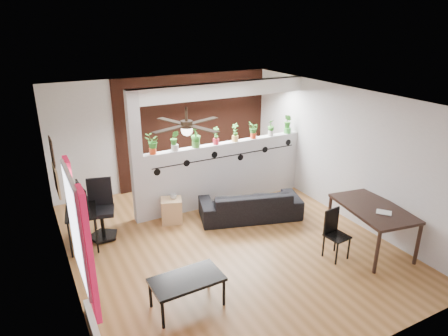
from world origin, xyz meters
TOP-DOWN VIEW (x-y plane):
  - room_shell at (0.00, 0.00)m, footprint 6.30×7.10m
  - partition_wall at (0.80, 1.50)m, footprint 3.60×0.18m
  - ceiling_header at (0.80, 1.50)m, footprint 3.60×0.18m
  - pier_column at (-1.11, 1.50)m, footprint 0.22×0.20m
  - brick_panel at (0.80, 2.97)m, footprint 3.90×0.05m
  - vine_decal at (0.80, 1.40)m, footprint 3.31×0.01m
  - window_assembly at (-2.56, -1.20)m, footprint 0.09×1.30m
  - baseboard_heater at (-2.54, -1.20)m, footprint 0.08×1.00m
  - corkboard at (-2.58, 0.95)m, footprint 0.03×0.60m
  - framed_art at (-2.58, 0.90)m, footprint 0.03×0.34m
  - ceiling_fan at (-0.80, -0.30)m, footprint 1.19×1.19m
  - potted_plant_0 at (-0.78, 1.50)m, footprint 0.21×0.17m
  - potted_plant_1 at (-0.33, 1.50)m, footprint 0.26×0.24m
  - potted_plant_2 at (0.12, 1.50)m, footprint 0.27×0.24m
  - potted_plant_3 at (0.57, 1.50)m, footprint 0.22×0.23m
  - potted_plant_4 at (1.03, 1.50)m, footprint 0.22×0.24m
  - potted_plant_5 at (1.48, 1.50)m, footprint 0.20×0.22m
  - potted_plant_6 at (1.93, 1.50)m, footprint 0.20×0.17m
  - potted_plant_7 at (2.38, 1.50)m, footprint 0.18×0.22m
  - sofa at (0.89, 0.61)m, footprint 2.04×1.27m
  - cube_shelf at (-0.58, 1.16)m, footprint 0.49×0.47m
  - cup at (-0.53, 1.16)m, footprint 0.13×0.13m
  - computer_desk at (-2.25, 1.16)m, footprint 0.64×1.02m
  - monitor at (-2.25, 1.31)m, footprint 0.36×0.09m
  - office_chair at (-1.90, 1.22)m, footprint 0.56×0.57m
  - dining_table at (2.15, -1.33)m, footprint 1.09×1.55m
  - book at (2.05, -1.63)m, footprint 0.28×0.29m
  - folding_chair at (1.39, -1.23)m, footprint 0.38×0.38m
  - coffee_table at (-1.27, -1.27)m, footprint 1.00×0.58m

SIDE VIEW (x-z plane):
  - baseboard_heater at x=-2.54m, z-range 0.00..0.18m
  - cube_shelf at x=-0.58m, z-range 0.00..0.49m
  - sofa at x=0.89m, z-range 0.00..0.56m
  - coffee_table at x=-1.27m, z-range 0.18..0.64m
  - office_chair at x=-1.90m, z-range -0.06..1.02m
  - folding_chair at x=1.39m, z-range 0.08..0.93m
  - cup at x=-0.53m, z-range 0.49..0.59m
  - computer_desk at x=-2.25m, z-range 0.28..0.97m
  - partition_wall at x=0.80m, z-range 0.00..1.35m
  - dining_table at x=2.15m, z-range 0.31..1.09m
  - monitor at x=-2.25m, z-range 0.69..0.89m
  - book at x=2.05m, z-range 0.78..0.81m
  - vine_decal at x=0.80m, z-range 0.93..1.23m
  - room_shell at x=0.00m, z-range -0.15..2.75m
  - pier_column at x=-1.11m, z-range 0.00..2.60m
  - brick_panel at x=0.80m, z-range 0.00..2.60m
  - corkboard at x=-2.58m, z-range 1.12..1.58m
  - window_assembly at x=-2.56m, z-range 0.73..2.28m
  - potted_plant_6 at x=1.93m, z-range 1.36..1.72m
  - potted_plant_3 at x=0.57m, z-range 1.36..1.73m
  - potted_plant_5 at x=1.48m, z-range 1.36..1.73m
  - potted_plant_4 at x=1.03m, z-range 1.36..1.75m
  - potted_plant_0 at x=-0.78m, z-range 1.36..1.75m
  - potted_plant_1 at x=-0.33m, z-range 1.36..1.77m
  - potted_plant_7 at x=2.38m, z-range 1.36..1.80m
  - potted_plant_2 at x=0.12m, z-range 1.36..1.80m
  - framed_art at x=-2.58m, z-range 1.63..2.07m
  - ceiling_fan at x=-0.80m, z-range 2.10..2.53m
  - ceiling_header at x=0.80m, z-range 2.30..2.60m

